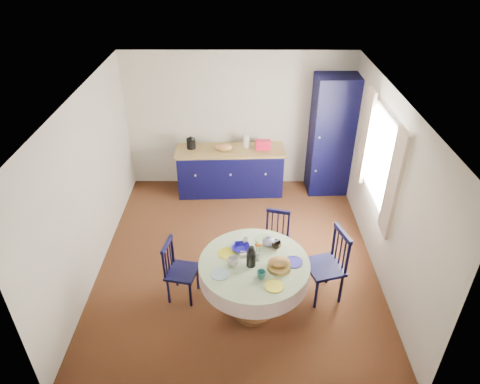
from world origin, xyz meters
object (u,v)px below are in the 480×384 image
(chair_far, at_px, (276,239))
(chair_right, at_px, (328,265))
(chair_left, at_px, (179,270))
(cobalt_bowl, at_px, (241,248))
(dining_table, at_px, (255,270))
(mug_b, at_px, (261,275))
(kitchen_counter, at_px, (230,170))
(mug_a, at_px, (233,261))
(pantry_cabinet, at_px, (332,136))
(mug_d, at_px, (245,241))
(mug_c, at_px, (276,245))

(chair_far, bearing_deg, chair_right, -32.38)
(chair_left, bearing_deg, cobalt_bowl, -80.16)
(dining_table, xyz_separation_m, mug_b, (0.07, -0.26, 0.17))
(kitchen_counter, relative_size, chair_left, 2.22)
(chair_right, xyz_separation_m, mug_a, (-1.22, -0.33, 0.35))
(mug_a, bearing_deg, chair_left, 157.06)
(pantry_cabinet, distance_m, mug_a, 3.49)
(dining_table, bearing_deg, cobalt_bowl, 125.73)
(pantry_cabinet, height_order, mug_d, pantry_cabinet)
(pantry_cabinet, xyz_separation_m, mug_a, (-1.70, -3.04, -0.21))
(mug_a, bearing_deg, kitchen_counter, 92.06)
(pantry_cabinet, distance_m, cobalt_bowl, 3.20)
(chair_right, xyz_separation_m, mug_c, (-0.68, -0.01, 0.34))
(kitchen_counter, xyz_separation_m, cobalt_bowl, (0.20, -2.66, 0.39))
(kitchen_counter, xyz_separation_m, mug_a, (0.11, -2.94, 0.42))
(mug_a, height_order, mug_b, mug_a)
(mug_a, bearing_deg, cobalt_bowl, 71.78)
(pantry_cabinet, bearing_deg, cobalt_bowl, -122.87)
(dining_table, relative_size, mug_a, 9.89)
(chair_left, relative_size, mug_b, 8.26)
(mug_a, relative_size, mug_b, 1.27)
(chair_right, distance_m, mug_b, 1.10)
(kitchen_counter, height_order, mug_d, kitchen_counter)
(chair_left, bearing_deg, pantry_cabinet, -29.81)
(cobalt_bowl, bearing_deg, dining_table, -54.27)
(pantry_cabinet, xyz_separation_m, dining_table, (-1.44, -3.00, -0.39))
(pantry_cabinet, relative_size, dining_table, 1.61)
(chair_left, xyz_separation_m, chair_right, (1.93, 0.03, 0.07))
(chair_right, xyz_separation_m, cobalt_bowl, (-1.13, -0.05, 0.32))
(mug_b, height_order, mug_d, mug_b)
(mug_c, bearing_deg, chair_left, -179.25)
(chair_right, xyz_separation_m, mug_d, (-1.08, 0.07, 0.33))
(pantry_cabinet, height_order, mug_c, pantry_cabinet)
(pantry_cabinet, height_order, chair_far, pantry_cabinet)
(chair_right, bearing_deg, mug_b, -74.63)
(kitchen_counter, height_order, mug_b, kitchen_counter)
(chair_left, distance_m, chair_right, 1.93)
(mug_d, bearing_deg, dining_table, -71.65)
(chair_far, distance_m, chair_right, 0.91)
(mug_b, height_order, cobalt_bowl, mug_b)
(mug_b, bearing_deg, dining_table, 103.97)
(mug_d, bearing_deg, kitchen_counter, 95.60)
(pantry_cabinet, xyz_separation_m, chair_left, (-2.41, -2.74, -0.63))
(chair_right, bearing_deg, pantry_cabinet, 153.61)
(chair_left, height_order, chair_far, chair_left)
(dining_table, distance_m, chair_left, 1.04)
(mug_b, bearing_deg, mug_a, 145.72)
(pantry_cabinet, bearing_deg, kitchen_counter, -179.50)
(chair_right, xyz_separation_m, mug_b, (-0.89, -0.55, 0.34))
(mug_a, height_order, mug_c, mug_a)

